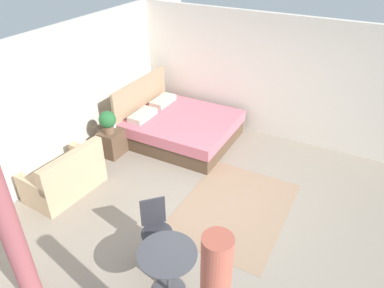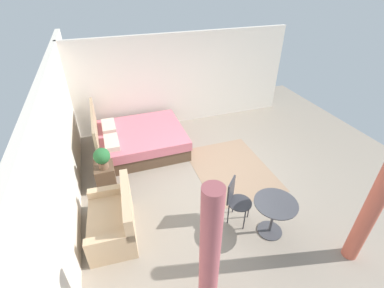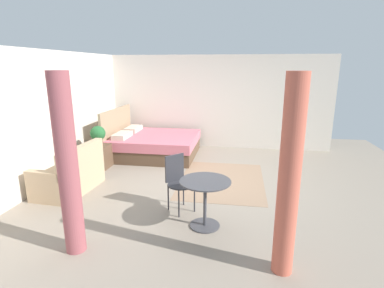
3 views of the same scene
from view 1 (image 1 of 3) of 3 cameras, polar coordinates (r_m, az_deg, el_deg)
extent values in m
cube|color=gray|center=(6.13, 3.54, -9.96)|extent=(8.65, 9.25, 0.02)
cube|color=silver|center=(7.05, -19.87, 6.73)|extent=(8.65, 0.12, 2.59)
cube|color=silver|center=(7.77, 12.90, 10.13)|extent=(0.12, 6.25, 2.59)
cube|color=#93755B|center=(6.12, 6.69, -10.04)|extent=(2.23, 1.68, 0.01)
cube|color=brown|center=(7.78, -1.38, 1.67)|extent=(1.84, 2.06, 0.31)
cube|color=#C66675|center=(7.65, -1.41, 3.43)|extent=(1.88, 2.10, 0.23)
cube|color=#997F60|center=(8.09, -8.03, 6.19)|extent=(1.90, 0.07, 1.21)
cube|color=beige|center=(7.63, -7.85, 4.54)|extent=(0.66, 0.32, 0.12)
cube|color=beige|center=(8.23, -4.63, 6.85)|extent=(0.66, 0.32, 0.12)
cube|color=tan|center=(6.69, -19.60, -5.51)|extent=(1.33, 0.85, 0.43)
cube|color=tan|center=(6.23, -18.46, -3.25)|extent=(1.28, 0.23, 0.47)
cube|color=tan|center=(6.81, -16.47, -1.22)|extent=(0.19, 0.78, 0.15)
cube|color=tan|center=(6.29, -23.93, -5.98)|extent=(0.19, 0.78, 0.15)
cube|color=brown|center=(7.45, -12.36, 0.35)|extent=(0.55, 0.40, 0.54)
cylinder|color=brown|center=(7.21, -13.07, 2.28)|extent=(0.20, 0.20, 0.15)
sphere|color=#235B2D|center=(7.10, -13.28, 3.81)|extent=(0.33, 0.33, 0.33)
cylinder|color=silver|center=(7.37, -12.38, 3.36)|extent=(0.09, 0.09, 0.22)
cylinder|color=#3F3F44|center=(4.76, -3.80, -19.77)|extent=(0.05, 0.05, 0.69)
cylinder|color=#3F3F44|center=(4.49, -3.97, -16.95)|extent=(0.73, 0.73, 0.02)
cylinder|color=#2D2D33|center=(5.12, -6.79, -17.19)|extent=(0.02, 0.02, 0.44)
cylinder|color=#2D2D33|center=(5.16, -3.36, -16.49)|extent=(0.02, 0.02, 0.44)
cylinder|color=#2D2D33|center=(5.33, -7.49, -14.81)|extent=(0.02, 0.02, 0.44)
cylinder|color=#2D2D33|center=(5.36, -4.22, -14.17)|extent=(0.02, 0.02, 0.44)
cylinder|color=#2D2D33|center=(5.07, -5.60, -13.88)|extent=(0.61, 0.61, 0.02)
cube|color=#2D2D33|center=(5.04, -6.22, -10.60)|extent=(0.27, 0.26, 0.44)
cylinder|color=#994C51|center=(4.65, -26.98, -11.90)|extent=(0.25, 0.25, 2.24)
camera|label=2|loc=(4.04, -67.19, 12.67)|focal=25.40mm
camera|label=3|loc=(2.63, -79.38, -46.79)|focal=27.95mm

